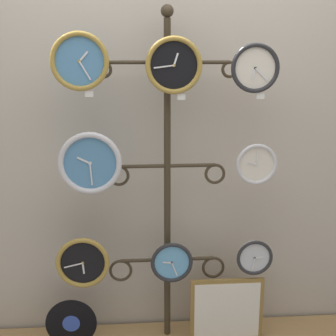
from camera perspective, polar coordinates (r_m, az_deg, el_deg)
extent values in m
cube|color=#BCB2A3|center=(2.61, -0.37, 8.22)|extent=(4.40, 0.04, 2.80)
cylinder|color=#382D1E|center=(2.54, -0.09, -2.91)|extent=(0.04, 0.04, 1.81)
sphere|color=#382D1E|center=(2.45, -0.10, 18.61)|extent=(0.07, 0.07, 0.07)
cylinder|color=#382D1E|center=(2.43, -4.00, 12.73)|extent=(0.32, 0.02, 0.02)
torus|color=#382D1E|center=(2.43, -7.88, 11.78)|extent=(0.09, 0.02, 0.09)
cylinder|color=#382D1E|center=(2.45, 3.77, 12.74)|extent=(0.32, 0.02, 0.02)
torus|color=#382D1E|center=(2.48, 7.53, 11.82)|extent=(0.09, 0.02, 0.09)
cylinder|color=#382D1E|center=(2.50, -3.06, 0.21)|extent=(0.26, 0.02, 0.02)
torus|color=#382D1E|center=(2.51, -6.01, -0.94)|extent=(0.11, 0.02, 0.11)
cylinder|color=#382D1E|center=(2.51, 2.86, 0.32)|extent=(0.26, 0.02, 0.02)
torus|color=#382D1E|center=(2.55, 5.74, -0.71)|extent=(0.11, 0.02, 0.11)
cylinder|color=#382D1E|center=(2.67, -2.95, -11.17)|extent=(0.26, 0.02, 0.02)
torus|color=#382D1E|center=(2.70, -5.79, -12.33)|extent=(0.13, 0.02, 0.13)
cylinder|color=#382D1E|center=(2.69, 2.75, -10.99)|extent=(0.26, 0.02, 0.02)
torus|color=#382D1E|center=(2.73, 5.53, -11.96)|extent=(0.13, 0.02, 0.13)
cylinder|color=#4C84B2|center=(2.33, -10.71, 12.66)|extent=(0.26, 0.02, 0.26)
torus|color=#A58438|center=(2.32, -10.75, 12.65)|extent=(0.28, 0.03, 0.28)
cylinder|color=#A58438|center=(2.32, -10.75, 12.65)|extent=(0.02, 0.01, 0.02)
cube|color=silver|center=(2.32, -10.25, 13.24)|extent=(0.05, 0.00, 0.05)
cube|color=silver|center=(2.31, -10.08, 11.60)|extent=(0.06, 0.00, 0.09)
cylinder|color=black|center=(2.35, 0.70, 12.41)|extent=(0.26, 0.02, 0.26)
torus|color=#A58438|center=(2.33, 0.73, 12.41)|extent=(0.28, 0.03, 0.28)
cylinder|color=#A58438|center=(2.34, 0.73, 12.41)|extent=(0.02, 0.01, 0.02)
cube|color=silver|center=(2.33, 0.98, 13.12)|extent=(0.03, 0.00, 0.06)
cube|color=silver|center=(2.33, -0.51, 12.25)|extent=(0.10, 0.00, 0.02)
cylinder|color=silver|center=(2.41, 10.52, 11.89)|extent=(0.22, 0.02, 0.22)
torus|color=#262628|center=(2.39, 10.61, 11.87)|extent=(0.25, 0.02, 0.25)
cylinder|color=#262628|center=(2.39, 10.61, 11.88)|extent=(0.01, 0.01, 0.01)
cube|color=silver|center=(2.39, 10.42, 11.27)|extent=(0.02, 0.00, 0.05)
cube|color=silver|center=(2.40, 11.34, 11.14)|extent=(0.07, 0.00, 0.06)
cylinder|color=#4C84B2|center=(2.39, -9.46, 0.64)|extent=(0.29, 0.02, 0.29)
torus|color=silver|center=(2.38, -9.49, 0.55)|extent=(0.32, 0.03, 0.32)
cylinder|color=silver|center=(2.38, -9.49, 0.56)|extent=(0.02, 0.01, 0.02)
cube|color=silver|center=(2.38, -10.25, 0.91)|extent=(0.07, 0.00, 0.04)
cube|color=silver|center=(2.39, -9.36, -0.78)|extent=(0.01, 0.00, 0.11)
cylinder|color=silver|center=(2.50, 10.67, 0.51)|extent=(0.20, 0.02, 0.20)
torus|color=silver|center=(2.49, 10.76, 0.43)|extent=(0.22, 0.02, 0.22)
cylinder|color=silver|center=(2.49, 10.76, 0.43)|extent=(0.01, 0.01, 0.01)
cube|color=silver|center=(2.48, 10.27, 0.59)|extent=(0.05, 0.00, 0.02)
cube|color=silver|center=(2.48, 10.84, 1.30)|extent=(0.01, 0.00, 0.08)
cylinder|color=black|center=(2.57, -10.33, -11.19)|extent=(0.26, 0.02, 0.26)
torus|color=#A58438|center=(2.56, -10.36, -11.33)|extent=(0.28, 0.03, 0.28)
cylinder|color=#A58438|center=(2.56, -10.36, -11.33)|extent=(0.02, 0.01, 0.02)
cube|color=silver|center=(2.57, -10.28, -11.96)|extent=(0.01, 0.00, 0.06)
cube|color=silver|center=(2.57, -11.46, -11.56)|extent=(0.10, 0.00, 0.03)
cylinder|color=#60A8DB|center=(2.60, 0.44, -11.34)|extent=(0.21, 0.02, 0.21)
torus|color=#262628|center=(2.58, 0.47, -11.48)|extent=(0.23, 0.02, 0.23)
cylinder|color=#262628|center=(2.58, 0.47, -11.48)|extent=(0.01, 0.01, 0.01)
cube|color=silver|center=(2.58, -0.09, -11.46)|extent=(0.05, 0.00, 0.01)
cube|color=silver|center=(2.60, 0.80, -12.25)|extent=(0.04, 0.00, 0.08)
cylinder|color=silver|center=(2.67, 10.45, -10.61)|extent=(0.18, 0.02, 0.18)
torus|color=#262628|center=(2.65, 10.53, -10.74)|extent=(0.20, 0.02, 0.20)
cylinder|color=#262628|center=(2.65, 10.53, -10.74)|extent=(0.01, 0.01, 0.01)
cube|color=silver|center=(2.66, 11.01, -10.69)|extent=(0.04, 0.00, 0.01)
cube|color=silver|center=(2.66, 10.37, -11.46)|extent=(0.02, 0.00, 0.07)
cylinder|color=black|center=(2.77, -11.71, -18.04)|extent=(0.28, 0.01, 0.28)
cylinder|color=#334FB2|center=(2.77, -11.72, -18.09)|extent=(0.10, 0.00, 0.10)
cube|color=olive|center=(2.77, 7.17, -16.79)|extent=(0.41, 0.02, 0.38)
cube|color=white|center=(2.76, 7.21, -16.90)|extent=(0.37, 0.00, 0.33)
cube|color=white|center=(2.33, -9.61, 8.89)|extent=(0.04, 0.00, 0.03)
cube|color=white|center=(2.35, 1.65, 8.66)|extent=(0.04, 0.00, 0.03)
cube|color=white|center=(2.41, 11.21, 8.59)|extent=(0.04, 0.00, 0.03)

